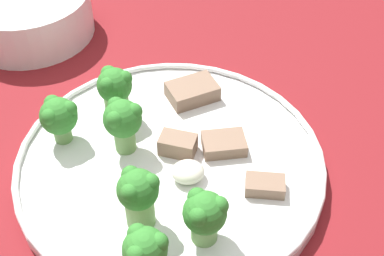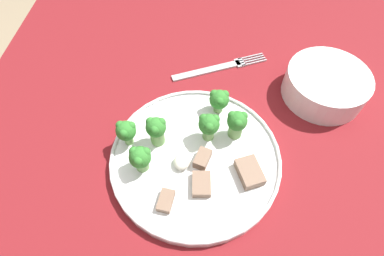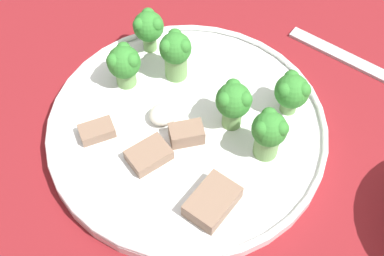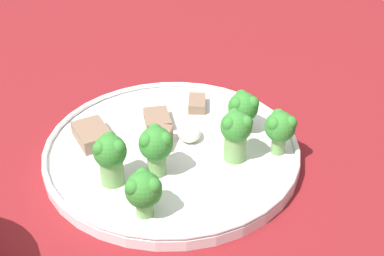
# 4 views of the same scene
# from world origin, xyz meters

# --- Properties ---
(table) EXTENTS (1.07, 0.95, 0.72)m
(table) POSITION_xyz_m (0.00, 0.00, 0.62)
(table) COLOR maroon
(table) RESTS_ON ground_plane
(dinner_plate) EXTENTS (0.28, 0.28, 0.02)m
(dinner_plate) POSITION_xyz_m (-0.00, -0.04, 0.73)
(dinner_plate) COLOR white
(dinner_plate) RESTS_ON table
(fork) EXTENTS (0.10, 0.20, 0.00)m
(fork) POSITION_xyz_m (-0.22, -0.01, 0.72)
(fork) COLOR #B2B2B7
(fork) RESTS_ON table
(broccoli_floret_near_rim_left) EXTENTS (0.04, 0.03, 0.05)m
(broccoli_floret_near_rim_left) POSITION_xyz_m (-0.04, -0.02, 0.77)
(broccoli_floret_near_rim_left) COLOR #709E56
(broccoli_floret_near_rim_left) RESTS_ON dinner_plate
(broccoli_floret_center_left) EXTENTS (0.04, 0.03, 0.05)m
(broccoli_floret_center_left) POSITION_xyz_m (0.02, -0.13, 0.76)
(broccoli_floret_center_left) COLOR #709E56
(broccoli_floret_center_left) RESTS_ON dinner_plate
(broccoli_floret_back_left) EXTENTS (0.03, 0.03, 0.06)m
(broccoli_floret_back_left) POSITION_xyz_m (-0.03, -0.11, 0.77)
(broccoli_floret_back_left) COLOR #709E56
(broccoli_floret_back_left) RESTS_ON dinner_plate
(broccoli_floret_front_left) EXTENTS (0.03, 0.03, 0.05)m
(broccoli_floret_front_left) POSITION_xyz_m (-0.02, -0.16, 0.77)
(broccoli_floret_front_left) COLOR #709E56
(broccoli_floret_front_left) RESTS_ON dinner_plate
(broccoli_floret_center_back) EXTENTS (0.04, 0.03, 0.05)m
(broccoli_floret_center_back) POSITION_xyz_m (-0.10, -0.01, 0.76)
(broccoli_floret_center_back) COLOR #709E56
(broccoli_floret_center_back) RESTS_ON dinner_plate
(broccoli_floret_mid_cluster) EXTENTS (0.03, 0.03, 0.06)m
(broccoli_floret_mid_cluster) POSITION_xyz_m (-0.05, 0.02, 0.77)
(broccoli_floret_mid_cluster) COLOR #709E56
(broccoli_floret_mid_cluster) RESTS_ON dinner_plate
(meat_slice_front_slice) EXTENTS (0.04, 0.03, 0.02)m
(meat_slice_front_slice) POSITION_xyz_m (0.01, -0.03, 0.74)
(meat_slice_front_slice) COLOR #846651
(meat_slice_front_slice) RESTS_ON dinner_plate
(meat_slice_middle_slice) EXTENTS (0.06, 0.05, 0.02)m
(meat_slice_middle_slice) POSITION_xyz_m (0.03, 0.04, 0.74)
(meat_slice_middle_slice) COLOR #846651
(meat_slice_middle_slice) RESTS_ON dinner_plate
(meat_slice_rear_slice) EXTENTS (0.04, 0.03, 0.01)m
(meat_slice_rear_slice) POSITION_xyz_m (0.05, -0.03, 0.74)
(meat_slice_rear_slice) COLOR #846651
(meat_slice_rear_slice) RESTS_ON dinner_plate
(meat_slice_edge_slice) EXTENTS (0.04, 0.03, 0.01)m
(meat_slice_edge_slice) POSITION_xyz_m (0.08, -0.08, 0.74)
(meat_slice_edge_slice) COLOR #846651
(meat_slice_edge_slice) RESTS_ON dinner_plate
(sauce_dollop) EXTENTS (0.03, 0.03, 0.02)m
(sauce_dollop) POSITION_xyz_m (0.02, -0.06, 0.74)
(sauce_dollop) COLOR silver
(sauce_dollop) RESTS_ON dinner_plate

